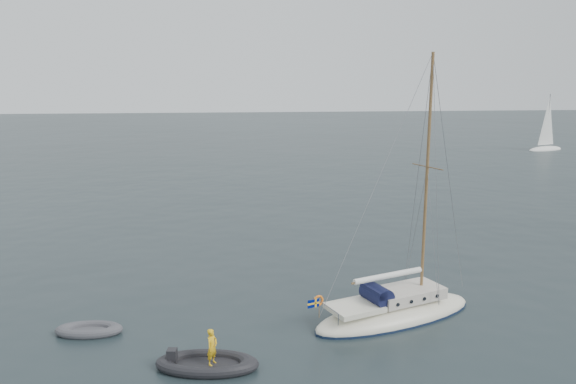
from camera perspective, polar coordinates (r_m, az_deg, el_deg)
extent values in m
plane|color=black|center=(27.35, 1.70, -11.28)|extent=(300.00, 300.00, 0.00)
ellipsoid|color=beige|center=(26.25, 10.80, -12.18)|extent=(8.14, 2.53, 1.36)
cube|color=beige|center=(26.08, 12.23, -10.19)|extent=(3.26, 1.72, 0.50)
cube|color=beige|center=(25.41, 6.10, -10.93)|extent=(2.17, 1.72, 0.23)
cylinder|color=#111433|center=(25.52, 8.63, -9.94)|extent=(0.87, 1.49, 0.87)
cube|color=#111433|center=(25.41, 8.25, -9.59)|extent=(0.41, 1.49, 0.36)
cylinder|color=olive|center=(24.94, 14.51, 1.10)|extent=(0.14, 0.14, 10.86)
cylinder|color=olive|center=(24.85, 14.57, 2.33)|extent=(0.05, 1.99, 0.05)
cylinder|color=olive|center=(25.42, 9.98, -8.34)|extent=(3.80, 0.09, 0.09)
cylinder|color=white|center=(25.41, 9.98, -8.25)|extent=(3.53, 0.25, 0.25)
cylinder|color=gray|center=(25.00, 2.82, -10.30)|extent=(0.04, 1.99, 0.04)
torus|color=orange|center=(25.49, 2.52, -9.86)|extent=(0.49, 0.09, 0.49)
cylinder|color=olive|center=(24.99, 2.09, -10.53)|extent=(0.03, 0.03, 0.81)
cube|color=#000D5C|center=(24.85, 1.47, -9.98)|extent=(0.54, 0.02, 0.34)
cube|color=gold|center=(24.85, 1.47, -9.98)|extent=(0.56, 0.03, 0.08)
cube|color=gold|center=(24.86, 1.70, -9.97)|extent=(0.08, 0.03, 0.36)
cylinder|color=black|center=(26.52, 9.18, -9.70)|extent=(0.16, 0.05, 0.16)
cylinder|color=black|center=(24.97, 10.26, -11.11)|extent=(0.16, 0.05, 0.16)
cylinder|color=black|center=(26.72, 10.69, -9.59)|extent=(0.16, 0.05, 0.16)
cylinder|color=black|center=(25.18, 11.87, -10.98)|extent=(0.16, 0.05, 0.16)
cylinder|color=black|center=(26.93, 12.19, -9.47)|extent=(0.16, 0.05, 0.16)
cylinder|color=black|center=(25.41, 13.45, -10.84)|extent=(0.16, 0.05, 0.16)
cylinder|color=black|center=(27.17, 13.65, -9.36)|extent=(0.16, 0.05, 0.16)
cylinder|color=black|center=(25.66, 15.00, -10.70)|extent=(0.16, 0.05, 0.16)
cube|color=#45464A|center=(25.77, -19.56, -13.18)|extent=(1.72, 0.71, 0.10)
cube|color=black|center=(22.00, -8.21, -17.01)|extent=(2.41, 1.00, 0.12)
cube|color=black|center=(21.94, -11.78, -16.31)|extent=(0.35, 0.35, 0.60)
imported|color=gold|center=(21.65, -7.72, -15.29)|extent=(0.52, 0.60, 1.40)
ellipsoid|color=white|center=(91.80, 24.67, 3.92)|extent=(6.60, 2.20, 1.10)
cylinder|color=gray|center=(91.40, 24.90, 6.62)|extent=(0.11, 0.11, 7.69)
cone|color=white|center=(91.37, 24.87, 6.62)|extent=(3.52, 3.52, 7.15)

